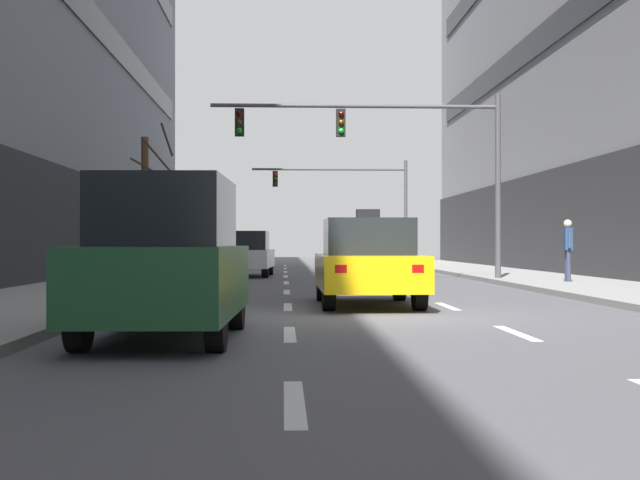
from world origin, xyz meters
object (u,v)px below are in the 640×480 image
object	(u,v)px
car_driving_2	(246,254)
taxi_driving_0	(367,263)
traffic_signal_1	(356,192)
traffic_signal_0	(393,144)
street_tree_0	(146,202)
car_driving_1	(167,259)
pedestrian_0	(568,245)

from	to	relation	value
car_driving_2	taxi_driving_0	bearing A→B (deg)	-78.59
traffic_signal_1	traffic_signal_0	bearing A→B (deg)	-91.57
taxi_driving_0	traffic_signal_1	xyz separation A→B (m)	(2.29, 30.03, 3.15)
street_tree_0	taxi_driving_0	bearing A→B (deg)	-62.03
car_driving_2	street_tree_0	bearing A→B (deg)	-131.72
street_tree_0	traffic_signal_1	bearing A→B (deg)	65.72
traffic_signal_0	traffic_signal_1	distance (m)	20.35
car_driving_1	traffic_signal_0	xyz separation A→B (m)	(4.84, 15.56, 3.25)
taxi_driving_0	car_driving_2	world-z (taller)	taxi_driving_0
car_driving_1	traffic_signal_0	world-z (taller)	traffic_signal_0
taxi_driving_0	pedestrian_0	world-z (taller)	pedestrian_0
taxi_driving_0	traffic_signal_0	xyz separation A→B (m)	(1.73, 9.68, 3.43)
traffic_signal_1	street_tree_0	size ratio (longest dim) A/B	1.72
pedestrian_0	car_driving_2	bearing A→B (deg)	140.07
car_driving_1	traffic_signal_0	distance (m)	16.61
taxi_driving_0	pedestrian_0	xyz separation A→B (m)	(6.32, 7.11, 0.32)
pedestrian_0	street_tree_0	bearing A→B (deg)	160.64
street_tree_0	pedestrian_0	bearing A→B (deg)	-19.36
car_driving_2	pedestrian_0	bearing A→B (deg)	-39.93
car_driving_1	car_driving_2	distance (m)	20.79
car_driving_2	pedestrian_0	distance (m)	12.17
taxi_driving_0	car_driving_2	size ratio (longest dim) A/B	1.01
taxi_driving_0	car_driving_1	world-z (taller)	car_driving_1
traffic_signal_0	car_driving_1	bearing A→B (deg)	-107.29
pedestrian_0	traffic_signal_0	bearing A→B (deg)	150.68
car_driving_1	car_driving_2	xyz separation A→B (m)	(0.10, 20.79, -0.20)
car_driving_2	street_tree_0	world-z (taller)	street_tree_0
taxi_driving_0	pedestrian_0	distance (m)	9.51
car_driving_1	car_driving_2	size ratio (longest dim) A/B	0.95
car_driving_2	street_tree_0	distance (m)	4.93
taxi_driving_0	traffic_signal_0	distance (m)	10.42
street_tree_0	car_driving_1	bearing A→B (deg)	-80.27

